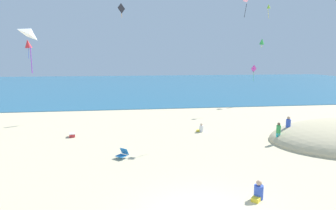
{
  "coord_description": "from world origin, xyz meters",
  "views": [
    {
      "loc": [
        -2.53,
        -9.21,
        5.56
      ],
      "look_at": [
        0.0,
        8.74,
        2.63
      ],
      "focal_mm": 31.51,
      "sensor_mm": 36.0,
      "label": 1
    }
  ],
  "objects_px": {
    "person_4": "(201,129)",
    "kite_black": "(121,8)",
    "person_0": "(288,126)",
    "kite_lime": "(269,6)",
    "person_1": "(278,131)",
    "kite_red": "(28,44)",
    "kite_magenta": "(254,69)",
    "kite_white": "(31,32)",
    "cooler_box": "(72,135)",
    "beach_chair_near_camera": "(123,154)",
    "kite_pink": "(246,0)",
    "kite_green": "(262,41)",
    "person_2": "(258,192)"
  },
  "relations": [
    {
      "from": "person_4",
      "to": "kite_black",
      "type": "xyz_separation_m",
      "value": [
        -5.85,
        9.24,
        10.07
      ]
    },
    {
      "from": "person_0",
      "to": "kite_lime",
      "type": "bearing_deg",
      "value": 166.05
    },
    {
      "from": "person_0",
      "to": "kite_black",
      "type": "bearing_deg",
      "value": -131.45
    },
    {
      "from": "person_1",
      "to": "kite_red",
      "type": "xyz_separation_m",
      "value": [
        -18.8,
        12.16,
        6.04
      ]
    },
    {
      "from": "kite_magenta",
      "to": "kite_white",
      "type": "height_order",
      "value": "kite_white"
    },
    {
      "from": "cooler_box",
      "to": "person_0",
      "type": "distance_m",
      "value": 15.08
    },
    {
      "from": "beach_chair_near_camera",
      "to": "kite_pink",
      "type": "distance_m",
      "value": 13.92
    },
    {
      "from": "kite_green",
      "to": "kite_magenta",
      "type": "height_order",
      "value": "kite_green"
    },
    {
      "from": "kite_pink",
      "to": "kite_white",
      "type": "relative_size",
      "value": 0.78
    },
    {
      "from": "kite_white",
      "to": "kite_magenta",
      "type": "bearing_deg",
      "value": 49.91
    },
    {
      "from": "cooler_box",
      "to": "kite_pink",
      "type": "height_order",
      "value": "kite_pink"
    },
    {
      "from": "kite_lime",
      "to": "person_0",
      "type": "bearing_deg",
      "value": -109.36
    },
    {
      "from": "beach_chair_near_camera",
      "to": "kite_red",
      "type": "distance_m",
      "value": 17.51
    },
    {
      "from": "cooler_box",
      "to": "kite_black",
      "type": "height_order",
      "value": "kite_black"
    },
    {
      "from": "kite_green",
      "to": "kite_pink",
      "type": "distance_m",
      "value": 15.45
    },
    {
      "from": "person_0",
      "to": "person_2",
      "type": "xyz_separation_m",
      "value": [
        -5.85,
        -8.01,
        -0.63
      ]
    },
    {
      "from": "person_2",
      "to": "kite_magenta",
      "type": "bearing_deg",
      "value": -158.29
    },
    {
      "from": "beach_chair_near_camera",
      "to": "person_4",
      "type": "height_order",
      "value": "person_4"
    },
    {
      "from": "beach_chair_near_camera",
      "to": "kite_lime",
      "type": "distance_m",
      "value": 24.76
    },
    {
      "from": "kite_pink",
      "to": "kite_red",
      "type": "xyz_separation_m",
      "value": [
        -17.71,
        8.56,
        -2.77
      ]
    },
    {
      "from": "beach_chair_near_camera",
      "to": "kite_black",
      "type": "height_order",
      "value": "kite_black"
    },
    {
      "from": "person_4",
      "to": "kite_magenta",
      "type": "height_order",
      "value": "kite_magenta"
    },
    {
      "from": "person_1",
      "to": "kite_black",
      "type": "relative_size",
      "value": 1.0
    },
    {
      "from": "cooler_box",
      "to": "kite_pink",
      "type": "distance_m",
      "value": 15.74
    },
    {
      "from": "kite_lime",
      "to": "kite_white",
      "type": "relative_size",
      "value": 0.89
    },
    {
      "from": "kite_magenta",
      "to": "cooler_box",
      "type": "bearing_deg",
      "value": -146.79
    },
    {
      "from": "kite_lime",
      "to": "kite_black",
      "type": "distance_m",
      "value": 15.98
    },
    {
      "from": "kite_magenta",
      "to": "kite_black",
      "type": "bearing_deg",
      "value": -168.84
    },
    {
      "from": "beach_chair_near_camera",
      "to": "kite_magenta",
      "type": "distance_m",
      "value": 23.51
    },
    {
      "from": "beach_chair_near_camera",
      "to": "kite_red",
      "type": "xyz_separation_m",
      "value": [
        -8.76,
        13.66,
        6.59
      ]
    },
    {
      "from": "kite_black",
      "to": "kite_white",
      "type": "xyz_separation_m",
      "value": [
        -3.05,
        -18.81,
        -3.86
      ]
    },
    {
      "from": "person_2",
      "to": "kite_pink",
      "type": "bearing_deg",
      "value": -153.47
    },
    {
      "from": "beach_chair_near_camera",
      "to": "person_2",
      "type": "xyz_separation_m",
      "value": [
        5.37,
        -5.63,
        0.03
      ]
    },
    {
      "from": "beach_chair_near_camera",
      "to": "person_0",
      "type": "height_order",
      "value": "person_0"
    },
    {
      "from": "kite_green",
      "to": "kite_red",
      "type": "bearing_deg",
      "value": -169.5
    },
    {
      "from": "kite_magenta",
      "to": "kite_red",
      "type": "bearing_deg",
      "value": -171.12
    },
    {
      "from": "kite_black",
      "to": "kite_red",
      "type": "xyz_separation_m",
      "value": [
        -8.71,
        -0.73,
        -3.48
      ]
    },
    {
      "from": "person_0",
      "to": "person_2",
      "type": "height_order",
      "value": "person_0"
    },
    {
      "from": "person_2",
      "to": "kite_lime",
      "type": "relative_size",
      "value": 0.51
    },
    {
      "from": "kite_green",
      "to": "person_1",
      "type": "bearing_deg",
      "value": -111.25
    },
    {
      "from": "person_0",
      "to": "person_4",
      "type": "xyz_separation_m",
      "value": [
        -5.41,
        2.77,
        -0.67
      ]
    },
    {
      "from": "kite_magenta",
      "to": "kite_red",
      "type": "relative_size",
      "value": 1.05
    },
    {
      "from": "person_2",
      "to": "person_0",
      "type": "bearing_deg",
      "value": -171.12
    },
    {
      "from": "person_0",
      "to": "kite_pink",
      "type": "distance_m",
      "value": 9.38
    },
    {
      "from": "cooler_box",
      "to": "person_4",
      "type": "bearing_deg",
      "value": 0.64
    },
    {
      "from": "person_2",
      "to": "beach_chair_near_camera",
      "type": "bearing_deg",
      "value": -91.37
    },
    {
      "from": "beach_chair_near_camera",
      "to": "kite_white",
      "type": "height_order",
      "value": "kite_white"
    },
    {
      "from": "beach_chair_near_camera",
      "to": "kite_green",
      "type": "distance_m",
      "value": 25.78
    },
    {
      "from": "cooler_box",
      "to": "kite_black",
      "type": "bearing_deg",
      "value": 69.14
    },
    {
      "from": "person_0",
      "to": "kite_red",
      "type": "distance_m",
      "value": 23.69
    }
  ]
}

